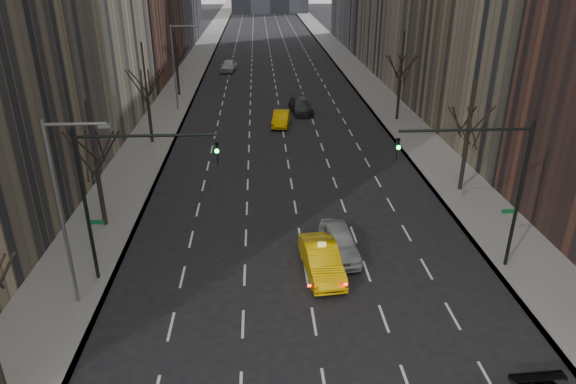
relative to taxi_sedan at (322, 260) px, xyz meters
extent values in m
cube|color=slate|center=(-13.05, 58.01, -0.73)|extent=(4.50, 320.00, 0.15)
cube|color=slate|center=(11.45, 58.01, -0.73)|extent=(4.50, 320.00, 0.15)
cylinder|color=black|center=(-12.00, -7.69, 4.36)|extent=(1.74, 0.72, 2.52)
cylinder|color=black|center=(-12.80, 6.01, 1.13)|extent=(0.28, 0.28, 3.57)
cylinder|color=black|center=(-12.80, 6.01, 5.04)|extent=(0.16, 0.16, 4.25)
cylinder|color=black|center=(-12.65, 6.86, 4.15)|extent=(0.42, 1.80, 2.52)
cylinder|color=black|center=(-12.00, 6.31, 4.15)|extent=(1.74, 0.72, 2.52)
cylinder|color=black|center=(-12.14, 5.46, 4.15)|extent=(1.46, 1.25, 2.52)
cylinder|color=black|center=(-12.95, 5.17, 4.15)|extent=(0.42, 1.80, 2.52)
cylinder|color=black|center=(-13.61, 5.72, 4.15)|extent=(1.74, 0.72, 2.52)
cylinder|color=black|center=(-13.46, 6.57, 4.15)|extent=(1.46, 1.25, 2.52)
cylinder|color=black|center=(-12.80, 22.01, 1.34)|extent=(0.28, 0.28, 3.99)
cylinder|color=black|center=(-12.80, 22.01, 5.71)|extent=(0.16, 0.16, 4.75)
cylinder|color=black|center=(-12.65, 22.86, 4.57)|extent=(0.42, 1.80, 2.52)
cylinder|color=black|center=(-12.00, 22.31, 4.57)|extent=(1.74, 0.72, 2.52)
cylinder|color=black|center=(-12.14, 21.46, 4.57)|extent=(1.46, 1.25, 2.52)
cylinder|color=black|center=(-12.95, 21.17, 4.57)|extent=(0.42, 1.80, 2.52)
cylinder|color=black|center=(-13.61, 21.72, 4.57)|extent=(1.74, 0.72, 2.52)
cylinder|color=black|center=(-13.46, 22.57, 4.57)|extent=(1.46, 1.25, 2.52)
cylinder|color=black|center=(-12.80, 40.01, 1.03)|extent=(0.28, 0.28, 3.36)
cylinder|color=black|center=(-12.80, 40.01, 4.71)|extent=(0.16, 0.16, 4.00)
cylinder|color=black|center=(-12.65, 40.86, 3.94)|extent=(0.42, 1.80, 2.52)
cylinder|color=black|center=(-12.00, 40.31, 3.94)|extent=(1.74, 0.72, 2.52)
cylinder|color=black|center=(-12.14, 39.46, 3.94)|extent=(1.46, 1.25, 2.52)
cylinder|color=black|center=(-12.95, 39.17, 3.94)|extent=(0.42, 1.80, 2.52)
cylinder|color=black|center=(-13.61, 39.72, 3.94)|extent=(1.74, 0.72, 2.52)
cylinder|color=black|center=(-13.46, 40.57, 3.94)|extent=(1.46, 1.25, 2.52)
cylinder|color=black|center=(11.20, 10.01, 1.13)|extent=(0.28, 0.28, 3.57)
cylinder|color=black|center=(11.20, 10.01, 5.04)|extent=(0.16, 0.16, 4.25)
cylinder|color=black|center=(11.35, 10.86, 4.15)|extent=(0.42, 1.80, 2.52)
cylinder|color=black|center=(12.00, 10.31, 4.15)|extent=(1.74, 0.72, 2.52)
cylinder|color=black|center=(11.86, 9.46, 4.15)|extent=(1.46, 1.25, 2.52)
cylinder|color=black|center=(11.05, 9.17, 4.15)|extent=(0.42, 1.80, 2.52)
cylinder|color=black|center=(10.39, 9.72, 4.15)|extent=(1.74, 0.72, 2.52)
cylinder|color=black|center=(10.54, 10.57, 4.15)|extent=(1.46, 1.25, 2.52)
cylinder|color=black|center=(11.20, 28.01, 1.34)|extent=(0.28, 0.28, 3.99)
cylinder|color=black|center=(11.20, 28.01, 5.71)|extent=(0.16, 0.16, 4.75)
cylinder|color=black|center=(11.35, 28.86, 4.57)|extent=(0.42, 1.80, 2.52)
cylinder|color=black|center=(12.00, 28.31, 4.57)|extent=(1.74, 0.72, 2.52)
cylinder|color=black|center=(11.86, 27.46, 4.57)|extent=(1.46, 1.25, 2.52)
cylinder|color=black|center=(11.05, 27.17, 4.57)|extent=(0.42, 1.80, 2.52)
cylinder|color=black|center=(10.39, 27.72, 4.57)|extent=(1.74, 0.72, 2.52)
cylinder|color=black|center=(10.54, 28.57, 4.57)|extent=(1.46, 1.25, 2.52)
cylinder|color=black|center=(-11.60, 0.01, 3.35)|extent=(0.18, 0.18, 8.00)
cylinder|color=black|center=(-8.35, 0.01, 6.95)|extent=(6.50, 0.14, 0.14)
imported|color=black|center=(-5.10, 0.01, 6.05)|extent=(0.18, 0.22, 1.10)
sphere|color=#0CFF33|center=(-5.10, -0.17, 6.20)|extent=(0.20, 0.20, 0.20)
cube|color=#0C5926|center=(-11.20, 0.01, 2.55)|extent=(0.70, 0.04, 0.22)
cylinder|color=black|center=(10.00, 0.01, 3.35)|extent=(0.18, 0.18, 8.00)
cylinder|color=black|center=(6.75, 0.01, 6.95)|extent=(6.50, 0.14, 0.14)
imported|color=black|center=(3.50, 0.01, 6.05)|extent=(0.18, 0.22, 1.10)
sphere|color=#0CFF33|center=(3.50, -0.17, 6.20)|extent=(0.20, 0.20, 0.20)
cube|color=#0C5926|center=(9.60, 0.01, 2.55)|extent=(0.70, 0.04, 0.22)
cylinder|color=slate|center=(-12.00, -1.99, 3.85)|extent=(0.16, 0.16, 9.00)
cylinder|color=slate|center=(-10.70, -1.99, 8.15)|extent=(2.60, 0.14, 0.14)
cube|color=slate|center=(-9.50, -1.99, 8.05)|extent=(0.50, 0.22, 0.15)
cylinder|color=slate|center=(-12.00, 33.01, 3.85)|extent=(0.16, 0.16, 9.00)
cylinder|color=slate|center=(-10.70, 33.01, 8.15)|extent=(2.60, 0.14, 0.14)
cube|color=slate|center=(-9.50, 33.01, 8.05)|extent=(0.50, 0.22, 0.15)
imported|color=#FBC005|center=(0.00, 0.00, 0.00)|extent=(2.16, 5.01, 1.60)
imported|color=#A0A3A8|center=(1.21, 1.81, -0.01)|extent=(2.11, 4.72, 1.58)
imported|color=#FFBA05|center=(-0.88, 26.82, -0.07)|extent=(2.13, 4.60, 1.46)
imported|color=#323237|center=(1.46, 31.54, -0.05)|extent=(2.75, 5.39, 1.50)
imported|color=#BCBCBC|center=(-7.42, 54.81, 0.04)|extent=(2.57, 5.16, 1.69)
camera|label=1|loc=(-3.10, -22.90, 14.28)|focal=32.00mm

